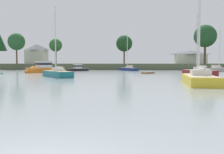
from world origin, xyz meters
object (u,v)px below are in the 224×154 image
object	(u,v)px
cruiser_black	(76,69)
dinghy_wood	(148,73)
sailboat_yellow	(200,81)
sailboat_teal	(57,75)
mooring_buoy_green	(2,74)
cruiser_orange	(41,70)
mooring_buoy_white	(49,71)
sailboat_navy	(128,70)
sailboat_maroon	(199,74)
sailboat_grey	(217,71)

from	to	relation	value
cruiser_black	dinghy_wood	bearing A→B (deg)	-40.00
sailboat_yellow	sailboat_teal	bearing A→B (deg)	147.74
dinghy_wood	mooring_buoy_green	xyz separation A→B (m)	(-29.35, -5.02, -0.05)
dinghy_wood	cruiser_orange	distance (m)	24.46
cruiser_orange	mooring_buoy_white	bearing A→B (deg)	101.27
sailboat_navy	cruiser_black	size ratio (longest dim) A/B	1.82
cruiser_orange	cruiser_black	xyz separation A→B (m)	(5.38, 12.72, -0.16)
sailboat_maroon	cruiser_black	size ratio (longest dim) A/B	1.82
cruiser_orange	mooring_buoy_white	distance (m)	14.09
sailboat_grey	sailboat_teal	distance (m)	43.61
sailboat_grey	dinghy_wood	world-z (taller)	sailboat_grey
sailboat_teal	cruiser_orange	bearing A→B (deg)	117.15
sailboat_teal	cruiser_black	bearing A→B (deg)	97.43
sailboat_teal	mooring_buoy_green	world-z (taller)	sailboat_teal
sailboat_grey	cruiser_orange	size ratio (longest dim) A/B	1.31
sailboat_grey	sailboat_navy	size ratio (longest dim) A/B	1.00
dinghy_wood	sailboat_maroon	xyz separation A→B (m)	(8.13, -9.68, 0.14)
sailboat_teal	mooring_buoy_white	xyz separation A→B (m)	(-12.19, 32.21, -0.17)
sailboat_grey	mooring_buoy_green	xyz separation A→B (m)	(-47.57, -18.20, -0.18)
mooring_buoy_green	cruiser_orange	bearing A→B (deg)	57.96
cruiser_black	sailboat_maroon	bearing A→B (deg)	-43.38
cruiser_black	sailboat_navy	bearing A→B (deg)	18.19
dinghy_wood	mooring_buoy_white	distance (m)	31.87
cruiser_black	sailboat_yellow	bearing A→B (deg)	-61.93
sailboat_maroon	sailboat_yellow	world-z (taller)	sailboat_yellow
sailboat_grey	cruiser_orange	world-z (taller)	sailboat_grey
sailboat_maroon	sailboat_yellow	bearing A→B (deg)	-103.05
dinghy_wood	mooring_buoy_green	world-z (taller)	dinghy_wood
sailboat_grey	sailboat_teal	size ratio (longest dim) A/B	0.96
sailboat_navy	cruiser_orange	distance (m)	26.27
sailboat_grey	dinghy_wood	distance (m)	22.49
dinghy_wood	sailboat_maroon	bearing A→B (deg)	-49.97
sailboat_grey	sailboat_teal	xyz separation A→B (m)	(-33.04, -28.46, -0.00)
sailboat_navy	sailboat_teal	xyz separation A→B (m)	(-10.23, -35.81, 0.01)
sailboat_maroon	mooring_buoy_white	size ratio (longest dim) A/B	22.73
sailboat_grey	mooring_buoy_white	size ratio (longest dim) A/B	22.81
sailboat_grey	cruiser_black	world-z (taller)	sailboat_grey
sailboat_grey	mooring_buoy_green	size ratio (longest dim) A/B	23.99
mooring_buoy_green	dinghy_wood	bearing A→B (deg)	9.70
sailboat_maroon	cruiser_black	bearing A→B (deg)	136.62
sailboat_navy	sailboat_yellow	xyz separation A→B (m)	(8.66, -47.73, 0.05)
cruiser_black	mooring_buoy_white	size ratio (longest dim) A/B	12.48
dinghy_wood	sailboat_maroon	distance (m)	12.64
mooring_buoy_white	sailboat_navy	bearing A→B (deg)	9.14
mooring_buoy_green	sailboat_maroon	bearing A→B (deg)	-7.08
cruiser_orange	mooring_buoy_green	bearing A→B (deg)	-122.04
sailboat_yellow	dinghy_wood	bearing A→B (deg)	98.51
sailboat_maroon	cruiser_orange	xyz separation A→B (m)	(-32.38, 12.81, 0.36)
cruiser_black	mooring_buoy_white	xyz separation A→B (m)	(-8.13, 1.09, -0.38)
sailboat_teal	mooring_buoy_white	bearing A→B (deg)	110.73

